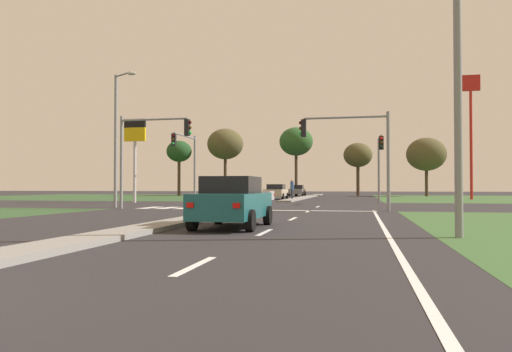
# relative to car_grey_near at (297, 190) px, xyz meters

# --- Properties ---
(ground_plane) EXTENTS (200.00, 200.00, 0.00)m
(ground_plane) POSITION_rel_car_grey_near_xyz_m (2.25, -33.83, -0.77)
(ground_plane) COLOR #282628
(grass_verge_far_left) EXTENTS (35.00, 35.00, 0.01)m
(grass_verge_far_left) POSITION_rel_car_grey_near_xyz_m (-23.25, -9.33, -0.77)
(grass_verge_far_left) COLOR #2D4C28
(grass_verge_far_left) RESTS_ON ground
(median_island_near) EXTENTS (1.20, 22.00, 0.14)m
(median_island_near) POSITION_rel_car_grey_near_xyz_m (2.25, -52.83, -0.70)
(median_island_near) COLOR gray
(median_island_near) RESTS_ON ground
(median_island_far) EXTENTS (1.20, 36.00, 0.14)m
(median_island_far) POSITION_rel_car_grey_near_xyz_m (2.25, -8.83, -0.70)
(median_island_far) COLOR gray
(median_island_far) RESTS_ON ground
(lane_dash_near) EXTENTS (0.14, 2.00, 0.01)m
(lane_dash_near) POSITION_rel_car_grey_near_xyz_m (5.75, -59.55, -0.77)
(lane_dash_near) COLOR silver
(lane_dash_near) RESTS_ON ground
(lane_dash_second) EXTENTS (0.14, 2.00, 0.01)m
(lane_dash_second) POSITION_rel_car_grey_near_xyz_m (5.75, -53.55, -0.77)
(lane_dash_second) COLOR silver
(lane_dash_second) RESTS_ON ground
(lane_dash_third) EXTENTS (0.14, 2.00, 0.01)m
(lane_dash_third) POSITION_rel_car_grey_near_xyz_m (5.75, -47.55, -0.77)
(lane_dash_third) COLOR silver
(lane_dash_third) RESTS_ON ground
(lane_dash_fourth) EXTENTS (0.14, 2.00, 0.01)m
(lane_dash_fourth) POSITION_rel_car_grey_near_xyz_m (5.75, -41.55, -0.77)
(lane_dash_fourth) COLOR silver
(lane_dash_fourth) RESTS_ON ground
(lane_dash_fifth) EXTENTS (0.14, 2.00, 0.01)m
(lane_dash_fifth) POSITION_rel_car_grey_near_xyz_m (5.75, -35.55, -0.77)
(lane_dash_fifth) COLOR silver
(lane_dash_fifth) RESTS_ON ground
(edge_line_right) EXTENTS (0.14, 24.00, 0.01)m
(edge_line_right) POSITION_rel_car_grey_near_xyz_m (9.10, -51.83, -0.77)
(edge_line_right) COLOR silver
(edge_line_right) RESTS_ON ground
(stop_bar_near) EXTENTS (6.40, 0.50, 0.01)m
(stop_bar_near) POSITION_rel_car_grey_near_xyz_m (6.05, -40.83, -0.77)
(stop_bar_near) COLOR silver
(stop_bar_near) RESTS_ON ground
(crosswalk_bar_near) EXTENTS (0.70, 2.80, 0.01)m
(crosswalk_bar_near) POSITION_rel_car_grey_near_xyz_m (-4.15, -39.03, -0.77)
(crosswalk_bar_near) COLOR silver
(crosswalk_bar_near) RESTS_ON ground
(crosswalk_bar_second) EXTENTS (0.70, 2.80, 0.01)m
(crosswalk_bar_second) POSITION_rel_car_grey_near_xyz_m (-3.00, -39.03, -0.77)
(crosswalk_bar_second) COLOR silver
(crosswalk_bar_second) RESTS_ON ground
(crosswalk_bar_third) EXTENTS (0.70, 2.80, 0.01)m
(crosswalk_bar_third) POSITION_rel_car_grey_near_xyz_m (-1.85, -39.03, -0.77)
(crosswalk_bar_third) COLOR silver
(crosswalk_bar_third) RESTS_ON ground
(crosswalk_bar_fourth) EXTENTS (0.70, 2.80, 0.01)m
(crosswalk_bar_fourth) POSITION_rel_car_grey_near_xyz_m (-0.70, -39.03, -0.77)
(crosswalk_bar_fourth) COLOR silver
(crosswalk_bar_fourth) RESTS_ON ground
(crosswalk_bar_fifth) EXTENTS (0.70, 2.80, 0.01)m
(crosswalk_bar_fifth) POSITION_rel_car_grey_near_xyz_m (0.45, -39.03, -0.77)
(crosswalk_bar_fifth) COLOR silver
(crosswalk_bar_fifth) RESTS_ON ground
(crosswalk_bar_sixth) EXTENTS (0.70, 2.80, 0.01)m
(crosswalk_bar_sixth) POSITION_rel_car_grey_near_xyz_m (1.60, -39.03, -0.77)
(crosswalk_bar_sixth) COLOR silver
(crosswalk_bar_sixth) RESTS_ON ground
(car_grey_near) EXTENTS (2.05, 4.24, 1.51)m
(car_grey_near) POSITION_rel_car_grey_near_xyz_m (0.00, 0.00, 0.00)
(car_grey_near) COLOR slate
(car_grey_near) RESTS_ON ground
(car_beige_second) EXTENTS (2.08, 4.50, 1.53)m
(car_beige_second) POSITION_rel_car_grey_near_xyz_m (-0.01, -17.36, 0.01)
(car_beige_second) COLOR #BCAD8E
(car_beige_second) RESTS_ON ground
(car_silver_third) EXTENTS (4.32, 2.03, 1.48)m
(car_silver_third) POSITION_rel_car_grey_near_xyz_m (0.07, -31.98, -0.01)
(car_silver_third) COLOR #B7B7BC
(car_silver_third) RESTS_ON ground
(car_teal_fourth) EXTENTS (1.95, 4.29, 1.60)m
(car_teal_fourth) POSITION_rel_car_grey_near_xyz_m (4.46, -52.14, 0.04)
(car_teal_fourth) COLOR #19565B
(car_teal_fourth) RESTS_ON ground
(traffic_signal_near_left) EXTENTS (4.42, 0.32, 5.45)m
(traffic_signal_near_left) POSITION_rel_car_grey_near_xyz_m (-3.74, -40.43, 2.97)
(traffic_signal_near_left) COLOR gray
(traffic_signal_near_left) RESTS_ON ground
(traffic_signal_far_left) EXTENTS (0.32, 5.20, 5.61)m
(traffic_signal_far_left) POSITION_rel_car_grey_near_xyz_m (-5.35, -29.12, 3.12)
(traffic_signal_far_left) COLOR gray
(traffic_signal_far_left) RESTS_ON ground
(traffic_signal_near_right) EXTENTS (4.80, 0.32, 5.25)m
(traffic_signal_near_right) POSITION_rel_car_grey_near_xyz_m (8.06, -40.43, 2.86)
(traffic_signal_near_right) COLOR gray
(traffic_signal_near_right) RESTS_ON ground
(traffic_signal_far_right) EXTENTS (0.32, 4.97, 5.11)m
(traffic_signal_far_right) POSITION_rel_car_grey_near_xyz_m (9.85, -29.12, 2.79)
(traffic_signal_far_right) COLOR gray
(traffic_signal_far_right) RESTS_ON ground
(street_lamp_near) EXTENTS (1.39, 1.72, 8.76)m
(street_lamp_near) POSITION_rel_car_grey_near_xyz_m (10.73, -54.11, 4.13)
(street_lamp_near) COLOR gray
(street_lamp_near) RESTS_ON ground
(street_lamp_second) EXTENTS (1.89, 1.21, 8.19)m
(street_lamp_second) POSITION_rel_car_grey_near_xyz_m (-6.16, -39.39, 3.83)
(street_lamp_second) COLOR gray
(street_lamp_second) RESTS_ON ground
(pedestrian_at_median) EXTENTS (0.34, 0.34, 1.87)m
(pedestrian_at_median) POSITION_rel_car_grey_near_xyz_m (2.04, -20.25, 0.51)
(pedestrian_at_median) COLOR #232833
(pedestrian_at_median) RESTS_ON median_island_far
(fastfood_pole_sign) EXTENTS (1.80, 0.40, 12.55)m
(fastfood_pole_sign) POSITION_rel_car_grey_near_xyz_m (19.37, -14.16, 8.30)
(fastfood_pole_sign) COLOR red
(fastfood_pole_sign) RESTS_ON ground
(fuel_price_totem) EXTENTS (1.80, 0.24, 6.75)m
(fuel_price_totem) POSITION_rel_car_grey_near_xyz_m (-9.37, -30.29, 4.17)
(fuel_price_totem) COLOR silver
(fuel_price_totem) RESTS_ON ground
(treeline_near) EXTENTS (3.56, 3.56, 7.83)m
(treeline_near) POSITION_rel_car_grey_near_xyz_m (-16.78, -0.73, 5.45)
(treeline_near) COLOR #423323
(treeline_near) RESTS_ON ground
(treeline_second) EXTENTS (5.22, 5.22, 9.67)m
(treeline_second) POSITION_rel_car_grey_near_xyz_m (-10.63, 1.65, 6.63)
(treeline_second) COLOR #423323
(treeline_second) RESTS_ON ground
(treeline_third) EXTENTS (4.58, 4.58, 9.42)m
(treeline_third) POSITION_rel_car_grey_near_xyz_m (-0.13, -0.03, 6.64)
(treeline_third) COLOR #423323
(treeline_third) RESTS_ON ground
(treeline_fourth) EXTENTS (3.98, 3.98, 7.38)m
(treeline_fourth) POSITION_rel_car_grey_near_xyz_m (8.14, 2.93, 4.86)
(treeline_fourth) COLOR #423323
(treeline_fourth) RESTS_ON ground
(treeline_fifth) EXTENTS (5.15, 5.15, 7.75)m
(treeline_fifth) POSITION_rel_car_grey_near_xyz_m (16.99, 1.09, 4.77)
(treeline_fifth) COLOR #423323
(treeline_fifth) RESTS_ON ground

